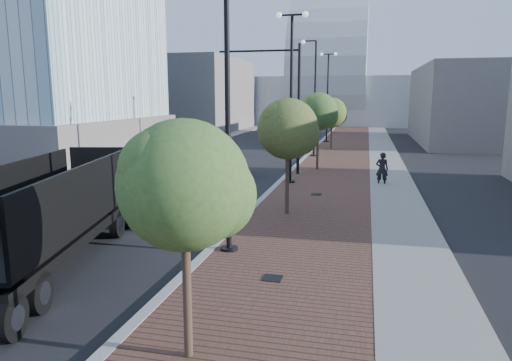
% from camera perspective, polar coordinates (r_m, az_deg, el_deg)
% --- Properties ---
extents(sidewalk, '(7.00, 140.00, 0.12)m').
position_cam_1_polar(sidewalk, '(43.75, 11.74, 3.76)').
color(sidewalk, '#4C2D23').
rests_on(sidewalk, ground).
extents(concrete_strip, '(2.40, 140.00, 0.13)m').
position_cam_1_polar(concrete_strip, '(43.76, 15.28, 3.62)').
color(concrete_strip, slate).
rests_on(concrete_strip, ground).
extents(curb, '(0.30, 140.00, 0.14)m').
position_cam_1_polar(curb, '(43.98, 7.17, 3.94)').
color(curb, gray).
rests_on(curb, ground).
extents(west_sidewalk, '(4.00, 140.00, 0.12)m').
position_cam_1_polar(west_sidewalk, '(47.16, -8.78, 4.32)').
color(west_sidewalk, slate).
rests_on(west_sidewalk, ground).
extents(dump_truck, '(5.02, 13.46, 3.04)m').
position_cam_1_polar(dump_truck, '(17.59, -19.23, -2.12)').
color(dump_truck, black).
rests_on(dump_truck, ground).
extents(white_sedan, '(3.61, 5.39, 1.68)m').
position_cam_1_polar(white_sedan, '(29.21, -3.83, 2.32)').
color(white_sedan, silver).
rests_on(white_sedan, ground).
extents(dark_car_mid, '(3.09, 4.86, 1.25)m').
position_cam_1_polar(dark_car_mid, '(38.87, -5.28, 3.97)').
color(dark_car_mid, black).
rests_on(dark_car_mid, ground).
extents(dark_car_far, '(3.27, 5.69, 1.55)m').
position_cam_1_polar(dark_car_far, '(45.20, 3.42, 5.08)').
color(dark_car_far, black).
rests_on(dark_car_far, ground).
extents(pedestrian, '(0.68, 0.45, 1.86)m').
position_cam_1_polar(pedestrian, '(26.47, 15.20, 1.35)').
color(pedestrian, black).
rests_on(pedestrian, ground).
extents(streetlight_1, '(1.44, 0.56, 9.21)m').
position_cam_1_polar(streetlight_1, '(14.10, -3.94, 8.06)').
color(streetlight_1, black).
rests_on(streetlight_1, ground).
extents(streetlight_2, '(1.72, 0.56, 9.28)m').
position_cam_1_polar(streetlight_2, '(25.78, 4.32, 10.13)').
color(streetlight_2, black).
rests_on(streetlight_2, ground).
extents(streetlight_3, '(1.44, 0.56, 9.21)m').
position_cam_1_polar(streetlight_3, '(37.70, 7.05, 9.41)').
color(streetlight_3, black).
rests_on(streetlight_3, ground).
extents(streetlight_4, '(1.72, 0.56, 9.28)m').
position_cam_1_polar(streetlight_4, '(49.63, 8.76, 10.12)').
color(streetlight_4, black).
rests_on(streetlight_4, ground).
extents(traffic_mast, '(5.09, 0.20, 8.00)m').
position_cam_1_polar(traffic_mast, '(28.89, 3.49, 10.48)').
color(traffic_mast, black).
rests_on(traffic_mast, ground).
extents(tree_0, '(2.38, 2.33, 4.53)m').
position_cam_1_polar(tree_0, '(8.22, -8.45, -0.64)').
color(tree_0, '#382619').
rests_on(tree_0, ground).
extents(tree_1, '(2.49, 2.46, 4.83)m').
position_cam_1_polar(tree_1, '(18.78, 4.07, 6.30)').
color(tree_1, '#382619').
rests_on(tree_1, ground).
extents(tree_2, '(2.51, 2.48, 5.14)m').
position_cam_1_polar(tree_2, '(30.65, 7.75, 8.34)').
color(tree_2, '#382619').
rests_on(tree_2, ground).
extents(tree_3, '(2.74, 2.74, 4.80)m').
position_cam_1_polar(tree_3, '(42.62, 9.35, 8.20)').
color(tree_3, '#382619').
rests_on(tree_3, ground).
extents(tower_podium, '(19.00, 19.00, 3.00)m').
position_cam_1_polar(tower_podium, '(45.72, -25.66, 5.05)').
color(tower_podium, '#655E5B').
rests_on(tower_podium, ground).
extents(convention_center, '(50.00, 30.00, 50.00)m').
position_cam_1_polar(convention_center, '(88.72, 9.17, 10.91)').
color(convention_center, '#9EA4A7').
rests_on(convention_center, ground).
extents(commercial_block_nw, '(14.00, 20.00, 10.00)m').
position_cam_1_polar(commercial_block_nw, '(68.08, -8.05, 10.31)').
color(commercial_block_nw, '#68615E').
rests_on(commercial_block_nw, ground).
extents(commercial_block_ne, '(12.00, 22.00, 8.00)m').
position_cam_1_polar(commercial_block_ne, '(54.66, 25.58, 8.39)').
color(commercial_block_ne, '#645E5A').
rests_on(commercial_block_ne, ground).
extents(utility_cover_1, '(0.50, 0.50, 0.02)m').
position_cam_1_polar(utility_cover_1, '(12.62, 2.05, -11.87)').
color(utility_cover_1, black).
rests_on(utility_cover_1, sidewalk).
extents(utility_cover_2, '(0.50, 0.50, 0.02)m').
position_cam_1_polar(utility_cover_2, '(23.07, 7.41, -1.68)').
color(utility_cover_2, black).
rests_on(utility_cover_2, sidewalk).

